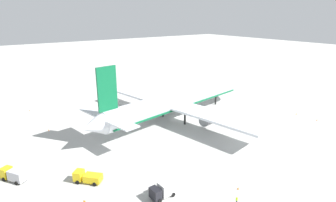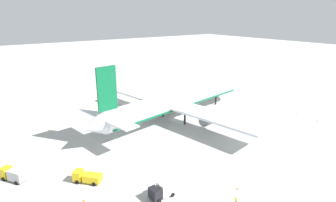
{
  "view_description": "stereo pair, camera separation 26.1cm",
  "coord_description": "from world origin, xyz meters",
  "px_view_note": "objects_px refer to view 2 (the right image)",
  "views": [
    {
      "loc": [
        -58.13,
        -73.58,
        35.63
      ],
      "look_at": [
        -3.12,
        2.64,
        6.18
      ],
      "focal_mm": 30.09,
      "sensor_mm": 36.0,
      "label": 1
    },
    {
      "loc": [
        -57.92,
        -73.74,
        35.63
      ],
      "look_at": [
        -3.12,
        2.64,
        6.18
      ],
      "focal_mm": 30.09,
      "sensor_mm": 36.0,
      "label": 2
    }
  ],
  "objects_px": {
    "service_truck_3": "(13,174)",
    "traffic_cone_1": "(317,120)",
    "traffic_cone_2": "(238,188)",
    "service_truck_2": "(163,189)",
    "ground_worker_0": "(236,200)",
    "airliner": "(177,101)",
    "traffic_cone_4": "(49,130)",
    "traffic_cone_0": "(30,110)",
    "traffic_cone_3": "(296,114)",
    "service_truck_1": "(87,177)"
  },
  "relations": [
    {
      "from": "service_truck_1",
      "to": "service_truck_2",
      "type": "relative_size",
      "value": 1.13
    },
    {
      "from": "traffic_cone_1",
      "to": "traffic_cone_3",
      "type": "relative_size",
      "value": 1.0
    },
    {
      "from": "service_truck_2",
      "to": "traffic_cone_1",
      "type": "distance_m",
      "value": 67.4
    },
    {
      "from": "service_truck_3",
      "to": "service_truck_1",
      "type": "bearing_deg",
      "value": -37.96
    },
    {
      "from": "service_truck_1",
      "to": "service_truck_3",
      "type": "distance_m",
      "value": 16.46
    },
    {
      "from": "service_truck_1",
      "to": "traffic_cone_1",
      "type": "relative_size",
      "value": 11.02
    },
    {
      "from": "traffic_cone_1",
      "to": "traffic_cone_2",
      "type": "relative_size",
      "value": 1.0
    },
    {
      "from": "service_truck_1",
      "to": "traffic_cone_0",
      "type": "distance_m",
      "value": 58.72
    },
    {
      "from": "traffic_cone_2",
      "to": "service_truck_2",
      "type": "bearing_deg",
      "value": 152.93
    },
    {
      "from": "airliner",
      "to": "service_truck_2",
      "type": "height_order",
      "value": "airliner"
    },
    {
      "from": "traffic_cone_0",
      "to": "traffic_cone_3",
      "type": "distance_m",
      "value": 99.87
    },
    {
      "from": "service_truck_1",
      "to": "traffic_cone_2",
      "type": "xyz_separation_m",
      "value": [
        24.83,
        -21.2,
        -1.03
      ]
    },
    {
      "from": "service_truck_3",
      "to": "traffic_cone_2",
      "type": "distance_m",
      "value": 49.12
    },
    {
      "from": "service_truck_2",
      "to": "traffic_cone_4",
      "type": "relative_size",
      "value": 9.74
    },
    {
      "from": "service_truck_2",
      "to": "service_truck_3",
      "type": "bearing_deg",
      "value": 134.46
    },
    {
      "from": "airliner",
      "to": "traffic_cone_4",
      "type": "relative_size",
      "value": 134.46
    },
    {
      "from": "service_truck_3",
      "to": "traffic_cone_4",
      "type": "bearing_deg",
      "value": 61.64
    },
    {
      "from": "airliner",
      "to": "traffic_cone_4",
      "type": "distance_m",
      "value": 42.76
    },
    {
      "from": "ground_worker_0",
      "to": "airliner",
      "type": "bearing_deg",
      "value": 66.61
    },
    {
      "from": "ground_worker_0",
      "to": "traffic_cone_0",
      "type": "distance_m",
      "value": 85.69
    },
    {
      "from": "service_truck_1",
      "to": "traffic_cone_3",
      "type": "height_order",
      "value": "service_truck_1"
    },
    {
      "from": "airliner",
      "to": "traffic_cone_1",
      "type": "xyz_separation_m",
      "value": [
        38.21,
        -29.92,
        -6.35
      ]
    },
    {
      "from": "ground_worker_0",
      "to": "traffic_cone_4",
      "type": "distance_m",
      "value": 62.48
    },
    {
      "from": "service_truck_1",
      "to": "traffic_cone_2",
      "type": "height_order",
      "value": "service_truck_1"
    },
    {
      "from": "service_truck_3",
      "to": "traffic_cone_2",
      "type": "xyz_separation_m",
      "value": [
        37.81,
        -31.32,
        -1.27
      ]
    },
    {
      "from": "traffic_cone_4",
      "to": "airliner",
      "type": "bearing_deg",
      "value": -21.33
    },
    {
      "from": "service_truck_1",
      "to": "traffic_cone_3",
      "type": "xyz_separation_m",
      "value": [
        77.99,
        -2.79,
        -1.03
      ]
    },
    {
      "from": "airliner",
      "to": "traffic_cone_0",
      "type": "bearing_deg",
      "value": 135.82
    },
    {
      "from": "airliner",
      "to": "traffic_cone_2",
      "type": "relative_size",
      "value": 134.46
    },
    {
      "from": "service_truck_2",
      "to": "traffic_cone_0",
      "type": "xyz_separation_m",
      "value": [
        -11.35,
        72.65,
        -1.36
      ]
    },
    {
      "from": "traffic_cone_0",
      "to": "traffic_cone_3",
      "type": "bearing_deg",
      "value": -38.0
    },
    {
      "from": "traffic_cone_1",
      "to": "traffic_cone_3",
      "type": "distance_m",
      "value": 7.72
    },
    {
      "from": "service_truck_3",
      "to": "traffic_cone_1",
      "type": "distance_m",
      "value": 93.24
    },
    {
      "from": "service_truck_1",
      "to": "service_truck_3",
      "type": "bearing_deg",
      "value": 142.04
    },
    {
      "from": "ground_worker_0",
      "to": "traffic_cone_1",
      "type": "bearing_deg",
      "value": 13.51
    },
    {
      "from": "traffic_cone_3",
      "to": "ground_worker_0",
      "type": "bearing_deg",
      "value": -159.44
    },
    {
      "from": "service_truck_3",
      "to": "ground_worker_0",
      "type": "height_order",
      "value": "service_truck_3"
    },
    {
      "from": "service_truck_1",
      "to": "traffic_cone_2",
      "type": "relative_size",
      "value": 11.02
    },
    {
      "from": "traffic_cone_0",
      "to": "traffic_cone_3",
      "type": "height_order",
      "value": "same"
    },
    {
      "from": "traffic_cone_1",
      "to": "traffic_cone_3",
      "type": "bearing_deg",
      "value": 89.6
    },
    {
      "from": "traffic_cone_3",
      "to": "traffic_cone_0",
      "type": "bearing_deg",
      "value": 142.0
    },
    {
      "from": "service_truck_2",
      "to": "ground_worker_0",
      "type": "xyz_separation_m",
      "value": [
        10.22,
        -10.28,
        -0.79
      ]
    },
    {
      "from": "service_truck_2",
      "to": "traffic_cone_0",
      "type": "distance_m",
      "value": 73.54
    },
    {
      "from": "traffic_cone_1",
      "to": "traffic_cone_2",
      "type": "xyz_separation_m",
      "value": [
        -53.11,
        -10.69,
        0.0
      ]
    },
    {
      "from": "traffic_cone_0",
      "to": "traffic_cone_3",
      "type": "xyz_separation_m",
      "value": [
        78.7,
        -61.49,
        0.0
      ]
    },
    {
      "from": "traffic_cone_2",
      "to": "traffic_cone_3",
      "type": "relative_size",
      "value": 1.0
    },
    {
      "from": "service_truck_3",
      "to": "traffic_cone_1",
      "type": "height_order",
      "value": "service_truck_3"
    },
    {
      "from": "service_truck_2",
      "to": "traffic_cone_3",
      "type": "height_order",
      "value": "service_truck_2"
    },
    {
      "from": "service_truck_1",
      "to": "ground_worker_0",
      "type": "relative_size",
      "value": 3.67
    },
    {
      "from": "airliner",
      "to": "traffic_cone_3",
      "type": "xyz_separation_m",
      "value": [
        38.27,
        -22.2,
        -6.35
      ]
    }
  ]
}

